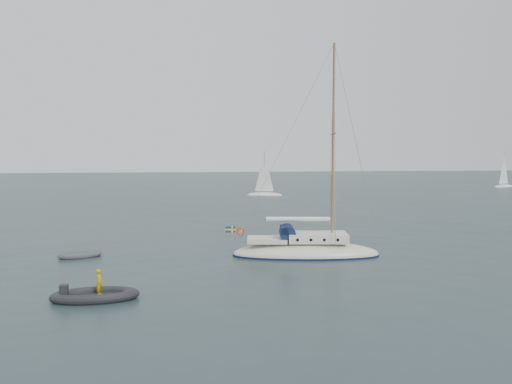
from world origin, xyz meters
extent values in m
plane|color=black|center=(0.00, 0.00, 0.00)|extent=(300.00, 300.00, 0.00)
ellipsoid|color=beige|center=(3.14, -0.08, 0.16)|extent=(9.36, 2.91, 1.56)
cube|color=#EBE8CE|center=(3.87, -0.08, 1.23)|extent=(3.74, 1.98, 0.57)
cube|color=beige|center=(0.65, -0.08, 1.06)|extent=(2.50, 1.98, 0.26)
cylinder|color=#101E3B|center=(1.95, -0.08, 1.51)|extent=(1.00, 1.72, 1.00)
cube|color=#101E3B|center=(1.74, -0.08, 1.72)|extent=(0.47, 1.72, 0.42)
cylinder|color=#956038|center=(4.81, -0.08, 7.18)|extent=(0.16, 0.16, 12.48)
cylinder|color=#956038|center=(4.81, -0.08, 7.80)|extent=(0.05, 2.29, 0.05)
cylinder|color=#956038|center=(2.62, -0.08, 2.34)|extent=(4.37, 0.10, 0.10)
cylinder|color=silver|center=(2.62, -0.08, 2.39)|extent=(4.06, 0.29, 0.29)
cylinder|color=#9D9DA5|center=(-1.02, -0.08, 1.51)|extent=(0.04, 2.29, 0.04)
torus|color=red|center=(-1.07, 0.54, 1.51)|extent=(0.56, 0.10, 0.56)
cylinder|color=#956038|center=(-1.38, -0.08, 1.40)|extent=(0.03, 0.03, 0.94)
cube|color=navy|center=(-1.69, -0.08, 1.72)|extent=(0.62, 0.02, 0.40)
cube|color=#F8DE00|center=(-1.69, -0.08, 1.72)|extent=(0.64, 0.03, 0.09)
cube|color=#F8DE00|center=(-1.58, -0.08, 1.72)|extent=(0.09, 0.03, 0.42)
cylinder|color=black|center=(2.52, 0.92, 1.23)|extent=(0.19, 0.06, 0.19)
cylinder|color=black|center=(2.52, -1.08, 1.23)|extent=(0.19, 0.06, 0.19)
cylinder|color=black|center=(3.35, 0.92, 1.23)|extent=(0.19, 0.06, 0.19)
cylinder|color=black|center=(3.35, -1.08, 1.23)|extent=(0.19, 0.06, 0.19)
cylinder|color=black|center=(4.18, 0.92, 1.23)|extent=(0.19, 0.06, 0.19)
cylinder|color=black|center=(4.18, -1.08, 1.23)|extent=(0.19, 0.06, 0.19)
cylinder|color=black|center=(5.02, 0.92, 1.23)|extent=(0.19, 0.06, 0.19)
cylinder|color=black|center=(5.02, -1.08, 1.23)|extent=(0.19, 0.06, 0.19)
cube|color=#48484C|center=(-11.11, 1.67, 0.12)|extent=(1.64, 0.67, 0.10)
cube|color=black|center=(-8.58, -8.06, 0.14)|extent=(2.44, 1.02, 0.12)
cube|color=black|center=(-9.90, -8.06, 0.46)|extent=(0.36, 0.36, 0.61)
imported|color=#CC9803|center=(-8.37, -8.06, 0.79)|extent=(0.35, 0.48, 1.21)
ellipsoid|color=silver|center=(58.21, 59.30, 0.05)|extent=(5.49, 1.83, 0.92)
cylinder|color=#9D9DA5|center=(58.21, 59.30, 3.66)|extent=(0.09, 0.09, 6.41)
cone|color=silver|center=(58.16, 59.30, 3.66)|extent=(2.93, 2.93, 5.95)
ellipsoid|color=silver|center=(8.13, 46.37, 0.05)|extent=(5.59, 1.86, 0.93)
cylinder|color=#9D9DA5|center=(8.13, 46.37, 3.73)|extent=(0.09, 0.09, 6.52)
cone|color=silver|center=(8.08, 46.37, 3.73)|extent=(2.98, 2.98, 6.06)
camera|label=1|loc=(-4.63, -30.81, 6.54)|focal=35.00mm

